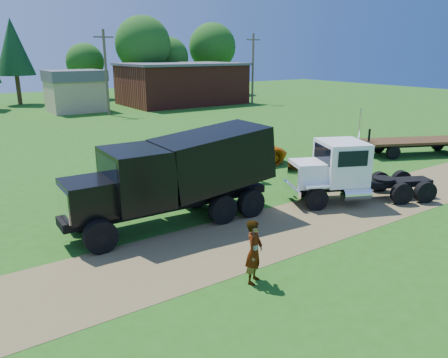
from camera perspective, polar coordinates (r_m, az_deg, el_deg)
ground at (r=17.45m, az=7.09°, el=-6.57°), size 140.00×140.00×0.00m
dirt_track at (r=17.44m, az=7.10°, el=-6.55°), size 120.00×4.20×0.01m
white_semi_tractor at (r=20.85m, az=15.19°, el=0.99°), size 7.03×4.71×4.22m
black_dump_truck at (r=17.57m, az=-5.93°, el=0.82°), size 8.76×2.89×3.78m
orange_pickup at (r=26.70m, az=2.06°, el=3.58°), size 6.34×3.17×1.72m
flatbed_trailer at (r=32.32m, az=23.90°, el=4.32°), size 7.52×5.00×1.86m
spectator_a at (r=13.24m, az=3.97°, el=-9.46°), size 0.87×0.80×1.99m
spectator_b at (r=23.33m, az=4.32°, el=1.48°), size 0.85×0.70×1.58m
brick_building at (r=59.52m, az=-5.54°, el=12.32°), size 15.40×10.40×5.30m
tan_shed at (r=54.18m, az=-18.82°, el=10.91°), size 6.20×5.40×4.70m
utility_poles at (r=49.89m, az=-15.15°, el=13.45°), size 42.20×0.28×9.00m
tree_row at (r=63.49m, az=-19.95°, el=15.65°), size 59.20×13.86×11.67m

